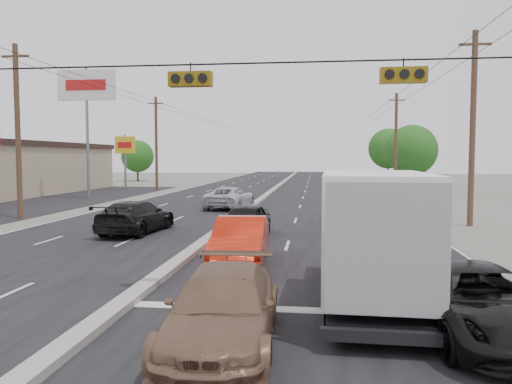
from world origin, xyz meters
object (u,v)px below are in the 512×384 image
(queue_car_d, at_px, (389,242))
(black_suv, at_px, (478,303))
(utility_pole_right_b, at_px, (473,127))
(tan_sedan, at_px, (223,310))
(oncoming_near, at_px, (136,217))
(oncoming_far, at_px, (230,198))
(queue_car_b, at_px, (365,232))
(queue_car_e, at_px, (369,220))
(utility_pole_left_b, at_px, (18,130))
(utility_pole_right_c, at_px, (396,142))
(queue_car_a, at_px, (245,221))
(tree_right_mid, at_px, (412,150))
(queue_car_c, at_px, (356,212))
(tree_right_far, at_px, (389,149))
(tree_left_far, at_px, (137,156))
(box_truck, at_px, (372,238))
(pole_sign_billboard, at_px, (87,93))
(utility_pole_left_c, at_px, (156,143))
(pole_sign_far, at_px, (125,149))
(red_sedan, at_px, (241,242))

(queue_car_d, bearing_deg, black_suv, -88.50)
(utility_pole_right_b, height_order, tan_sedan, utility_pole_right_b)
(oncoming_near, xyz_separation_m, oncoming_far, (2.47, 11.60, -0.01))
(queue_car_b, distance_m, queue_car_e, 4.39)
(utility_pole_left_b, distance_m, utility_pole_right_c, 35.36)
(utility_pole_right_b, distance_m, queue_car_a, 12.97)
(tree_right_mid, bearing_deg, black_suv, -98.83)
(queue_car_c, height_order, queue_car_e, queue_car_c)
(oncoming_far, bearing_deg, tree_right_mid, -118.19)
(queue_car_a, relative_size, queue_car_c, 0.79)
(queue_car_b, xyz_separation_m, queue_car_c, (0.23, 6.92, 0.02))
(utility_pole_right_b, distance_m, tree_right_far, 55.11)
(tree_left_far, bearing_deg, oncoming_near, -69.86)
(utility_pole_left_b, distance_m, black_suv, 26.65)
(queue_car_e, bearing_deg, box_truck, -101.69)
(tree_right_mid, bearing_deg, utility_pole_left_b, -132.51)
(pole_sign_billboard, relative_size, queue_car_c, 2.00)
(box_truck, bearing_deg, utility_pole_left_c, 116.46)
(utility_pole_left_b, bearing_deg, black_suv, -39.64)
(utility_pole_left_b, bearing_deg, queue_car_d, -26.77)
(box_truck, bearing_deg, oncoming_near, 134.71)
(utility_pole_right_c, xyz_separation_m, pole_sign_far, (-28.50, -0.00, -0.70))
(tree_left_far, distance_m, tree_right_mid, 39.93)
(oncoming_far, bearing_deg, queue_car_c, 142.60)
(tree_right_mid, xyz_separation_m, box_truck, (-9.14, -44.89, -2.68))
(tree_right_far, height_order, queue_car_e, tree_right_far)
(oncoming_near, bearing_deg, red_sedan, 138.63)
(queue_car_c, relative_size, queue_car_e, 1.42)
(queue_car_c, relative_size, queue_car_d, 1.09)
(utility_pole_right_c, distance_m, queue_car_c, 26.84)
(pole_sign_billboard, height_order, red_sedan, pole_sign_billboard)
(utility_pole_right_c, distance_m, black_suv, 42.27)
(tree_left_far, relative_size, tree_right_mid, 0.86)
(pole_sign_far, bearing_deg, pole_sign_billboard, -82.87)
(pole_sign_billboard, height_order, tree_left_far, pole_sign_billboard)
(utility_pole_right_b, height_order, queue_car_c, utility_pole_right_b)
(queue_car_c, bearing_deg, oncoming_far, 128.86)
(tree_right_mid, bearing_deg, oncoming_far, -125.67)
(box_truck, distance_m, tan_sedan, 4.37)
(pole_sign_billboard, height_order, black_suv, pole_sign_billboard)
(utility_pole_left_b, relative_size, black_suv, 2.00)
(queue_car_b, relative_size, queue_car_e, 1.16)
(utility_pole_left_c, distance_m, tree_right_mid, 27.96)
(tree_right_mid, bearing_deg, pole_sign_billboard, -150.05)
(utility_pole_left_c, distance_m, oncoming_far, 21.46)
(utility_pole_left_c, bearing_deg, box_truck, -65.28)
(red_sedan, height_order, oncoming_near, red_sedan)
(utility_pole_right_b, bearing_deg, queue_car_a, -155.42)
(box_truck, relative_size, red_sedan, 1.36)
(pole_sign_far, distance_m, queue_car_c, 34.52)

